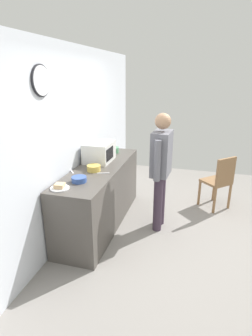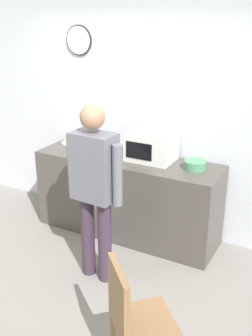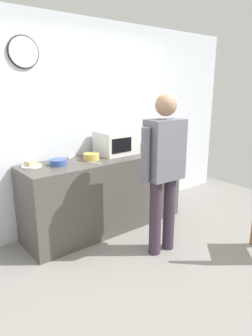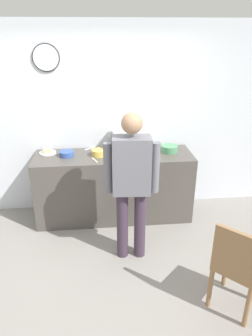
% 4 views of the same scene
% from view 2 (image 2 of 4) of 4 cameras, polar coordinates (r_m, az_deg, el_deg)
% --- Properties ---
extents(ground_plane, '(6.00, 6.00, 0.00)m').
position_cam_2_polar(ground_plane, '(4.03, -9.83, -16.36)').
color(ground_plane, gray).
extents(back_wall, '(5.40, 0.13, 2.60)m').
position_cam_2_polar(back_wall, '(4.69, 1.20, 7.24)').
color(back_wall, silver).
rests_on(back_wall, ground_plane).
extents(kitchen_counter, '(2.11, 0.62, 0.93)m').
position_cam_2_polar(kitchen_counter, '(4.61, 0.15, -4.09)').
color(kitchen_counter, '#4C4742').
rests_on(kitchen_counter, ground_plane).
extents(microwave, '(0.50, 0.39, 0.30)m').
position_cam_2_polar(microwave, '(4.35, 3.65, 3.05)').
color(microwave, silver).
rests_on(microwave, kitchen_counter).
extents(sandwich_plate, '(0.22, 0.22, 0.07)m').
position_cam_2_polar(sandwich_plate, '(5.00, -7.92, 3.78)').
color(sandwich_plate, white).
rests_on(sandwich_plate, kitchen_counter).
extents(salad_bowl, '(0.22, 0.22, 0.09)m').
position_cam_2_polar(salad_bowl, '(4.17, 9.82, 0.44)').
color(salad_bowl, '#4C8E60').
rests_on(salad_bowl, kitchen_counter).
extents(cereal_bowl, '(0.19, 0.19, 0.08)m').
position_cam_2_polar(cereal_bowl, '(4.51, -1.98, 2.28)').
color(cereal_bowl, gold).
rests_on(cereal_bowl, kitchen_counter).
extents(mixing_bowl, '(0.19, 0.19, 0.07)m').
position_cam_2_polar(mixing_bowl, '(4.75, -6.25, 3.07)').
color(mixing_bowl, '#33519E').
rests_on(mixing_bowl, kitchen_counter).
extents(fork_utensil, '(0.14, 0.12, 0.01)m').
position_cam_2_polar(fork_utensil, '(4.80, -1.63, 3.03)').
color(fork_utensil, silver).
rests_on(fork_utensil, kitchen_counter).
extents(spoon_utensil, '(0.08, 0.17, 0.01)m').
position_cam_2_polar(spoon_utensil, '(4.42, -3.68, 1.35)').
color(spoon_utensil, silver).
rests_on(spoon_utensil, kitchen_counter).
extents(person_standing, '(0.59, 0.27, 1.72)m').
position_cam_2_polar(person_standing, '(3.63, -4.52, -2.07)').
color(person_standing, '#3B2D3D').
rests_on(person_standing, ground_plane).
extents(wooden_chair, '(0.57, 0.57, 0.94)m').
position_cam_2_polar(wooden_chair, '(2.87, 1.09, -20.66)').
color(wooden_chair, olive).
rests_on(wooden_chair, ground_plane).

